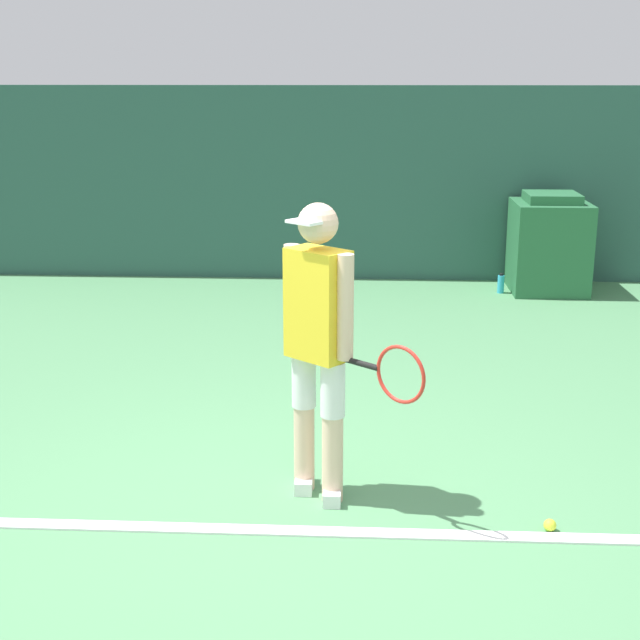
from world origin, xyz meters
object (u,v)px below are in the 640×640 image
covered_chair (549,245)px  water_bottle (501,284)px  tennis_ball (550,525)px  tennis_player (320,339)px

covered_chair → water_bottle: bearing=-164.9°
covered_chair → water_bottle: 0.68m
tennis_ball → covered_chair: covered_chair is taller
tennis_player → water_bottle: bearing=110.3°
tennis_ball → water_bottle: bearing=84.8°
water_bottle → tennis_ball: bearing=-95.2°
tennis_player → tennis_ball: size_ratio=24.84×
tennis_ball → water_bottle: size_ratio=0.31×
water_bottle → tennis_player: bearing=-109.2°
tennis_ball → covered_chair: size_ratio=0.06×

